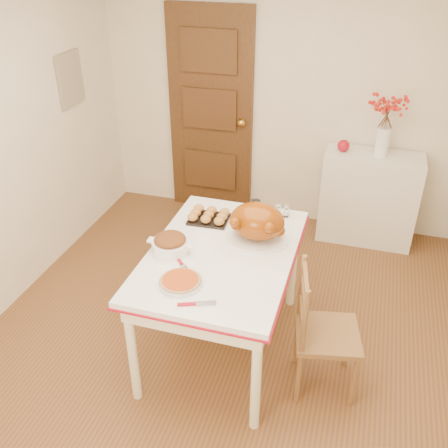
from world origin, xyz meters
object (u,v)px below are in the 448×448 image
(sideboard, at_px, (368,198))
(chair_oak, at_px, (328,332))
(pumpkin_pie, at_px, (180,281))
(turkey_platter, at_px, (257,223))
(kitchen_table, at_px, (222,301))

(sideboard, distance_m, chair_oak, 1.96)
(chair_oak, bearing_deg, pumpkin_pie, 95.02)
(sideboard, bearing_deg, turkey_platter, -113.67)
(chair_oak, xyz_separation_m, turkey_platter, (-0.56, 0.34, 0.51))
(kitchen_table, relative_size, turkey_platter, 3.22)
(sideboard, distance_m, turkey_platter, 1.84)
(kitchen_table, bearing_deg, chair_oak, -10.97)
(sideboard, relative_size, turkey_platter, 2.05)
(turkey_platter, bearing_deg, kitchen_table, -128.88)
(turkey_platter, relative_size, pumpkin_pie, 1.68)
(kitchen_table, height_order, turkey_platter, turkey_platter)
(kitchen_table, bearing_deg, turkey_platter, 46.31)
(pumpkin_pie, bearing_deg, sideboard, 65.19)
(kitchen_table, height_order, pumpkin_pie, pumpkin_pie)
(chair_oak, relative_size, pumpkin_pie, 3.56)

